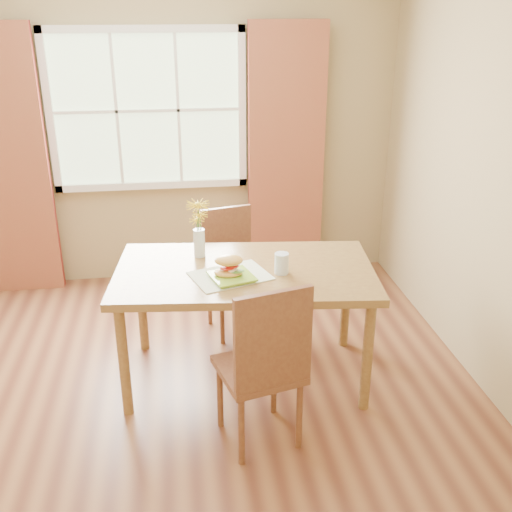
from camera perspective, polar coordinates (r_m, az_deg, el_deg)
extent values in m
cube|color=brown|center=(3.96, -9.48, -13.37)|extent=(4.20, 3.80, 0.02)
cube|color=tan|center=(5.20, -10.15, 11.92)|extent=(4.20, 0.02, 2.70)
cube|color=tan|center=(1.63, -13.68, -14.37)|extent=(4.20, 0.02, 2.70)
cube|color=tan|center=(3.85, 22.36, 6.70)|extent=(0.02, 3.80, 2.70)
cube|color=#B0CC9A|center=(5.15, -10.28, 13.49)|extent=(1.50, 0.02, 1.20)
cube|color=white|center=(5.06, -10.82, 20.49)|extent=(1.62, 0.04, 0.06)
cube|color=white|center=(5.26, -9.80, 6.66)|extent=(1.62, 0.04, 0.06)
cube|color=white|center=(5.21, -19.09, 12.73)|extent=(0.06, 0.04, 1.32)
cube|color=white|center=(5.15, -1.34, 13.84)|extent=(0.06, 0.04, 1.32)
cube|color=white|center=(5.12, -10.29, 13.45)|extent=(1.50, 0.03, 0.02)
cube|color=maroon|center=(5.30, -22.61, 7.95)|extent=(0.65, 0.08, 2.20)
cube|color=maroon|center=(5.21, 2.89, 9.45)|extent=(0.65, 0.08, 2.20)
cube|color=olive|center=(3.74, -1.08, -1.60)|extent=(1.70, 1.07, 0.05)
cylinder|color=olive|center=(3.67, -12.49, -9.75)|extent=(0.06, 0.06, 0.73)
cylinder|color=olive|center=(3.69, 10.56, -9.39)|extent=(0.06, 0.06, 0.73)
cylinder|color=olive|center=(4.31, -10.85, -4.40)|extent=(0.06, 0.06, 0.73)
cylinder|color=olive|center=(4.32, 8.55, -4.13)|extent=(0.06, 0.06, 0.73)
cube|color=brown|center=(3.36, 0.26, -10.76)|extent=(0.52, 0.52, 0.04)
cube|color=brown|center=(3.05, 1.67, -8.04)|extent=(0.42, 0.14, 0.54)
cylinder|color=brown|center=(3.32, -1.40, -16.32)|extent=(0.04, 0.04, 0.43)
cylinder|color=brown|center=(3.43, 4.13, -14.89)|extent=(0.04, 0.04, 0.43)
cylinder|color=brown|center=(3.57, -3.45, -13.08)|extent=(0.04, 0.04, 0.43)
cylinder|color=brown|center=(3.68, 1.71, -11.89)|extent=(0.04, 0.04, 0.43)
cube|color=brown|center=(4.45, -2.01, -2.37)|extent=(0.46, 0.46, 0.04)
cube|color=brown|center=(4.50, -2.78, 1.59)|extent=(0.38, 0.12, 0.50)
cylinder|color=brown|center=(4.37, -3.24, -6.06)|extent=(0.03, 0.03, 0.40)
cylinder|color=brown|center=(4.46, 0.60, -5.37)|extent=(0.03, 0.03, 0.40)
cylinder|color=brown|center=(4.64, -4.43, -4.30)|extent=(0.03, 0.03, 0.40)
cylinder|color=brown|center=(4.72, -0.80, -3.69)|extent=(0.03, 0.03, 0.40)
cube|color=beige|center=(3.64, -2.47, -1.90)|extent=(0.53, 0.46, 0.01)
cube|color=#82B82E|center=(3.59, -2.31, -2.08)|extent=(0.30, 0.30, 0.01)
ellipsoid|color=#F4C753|center=(3.59, -2.66, -1.58)|extent=(0.18, 0.13, 0.05)
ellipsoid|color=#4C8C2D|center=(3.57, -1.86, -1.45)|extent=(0.10, 0.06, 0.01)
cylinder|color=red|center=(3.58, -2.75, -1.06)|extent=(0.09, 0.09, 0.01)
cylinder|color=red|center=(3.58, -2.26, -0.86)|extent=(0.09, 0.09, 0.01)
ellipsoid|color=#F4C753|center=(3.56, -2.62, -0.43)|extent=(0.18, 0.13, 0.06)
cylinder|color=silver|center=(3.66, 2.45, -0.71)|extent=(0.09, 0.09, 0.13)
cylinder|color=silver|center=(3.66, 2.45, -0.86)|extent=(0.08, 0.08, 0.11)
cylinder|color=silver|center=(3.91, -5.42, 1.24)|extent=(0.07, 0.07, 0.19)
cylinder|color=silver|center=(3.92, -5.39, 0.61)|extent=(0.06, 0.06, 0.09)
cylinder|color=#3D7028|center=(3.88, -5.46, 2.37)|extent=(0.01, 0.01, 0.35)
cylinder|color=#3D7028|center=(3.88, -5.26, 1.91)|extent=(0.01, 0.01, 0.29)
cylinder|color=#3D7028|center=(3.90, -5.59, 1.71)|extent=(0.01, 0.01, 0.25)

